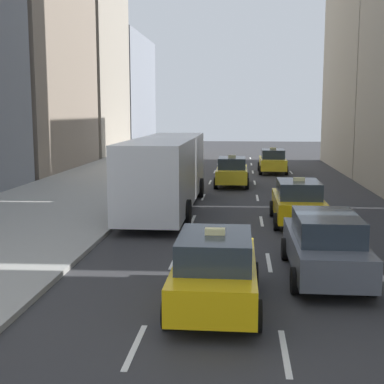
{
  "coord_description": "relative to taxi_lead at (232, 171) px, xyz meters",
  "views": [
    {
      "loc": [
        1.75,
        -1.4,
        4.39
      ],
      "look_at": [
        0.15,
        15.83,
        1.79
      ],
      "focal_mm": 50.0,
      "sensor_mm": 36.0,
      "label": 1
    }
  ],
  "objects": [
    {
      "name": "lane_markings",
      "position": [
        1.4,
        -7.38,
        -0.87
      ],
      "size": [
        5.72,
        56.0,
        0.01
      ],
      "color": "white",
      "rests_on": "ground"
    },
    {
      "name": "taxi_fourth",
      "position": [
        0.0,
        -20.15,
        0.0
      ],
      "size": [
        2.02,
        4.4,
        1.87
      ],
      "color": "yellow",
      "rests_on": "ground"
    },
    {
      "name": "taxi_third",
      "position": [
        2.8,
        -10.67,
        0.0
      ],
      "size": [
        2.02,
        4.4,
        1.87
      ],
      "color": "yellow",
      "rests_on": "ground"
    },
    {
      "name": "sedan_black_near",
      "position": [
        2.8,
        -17.64,
        0.01
      ],
      "size": [
        2.02,
        4.92,
        1.75
      ],
      "color": "#565B66",
      "rests_on": "ground"
    },
    {
      "name": "taxi_lead",
      "position": [
        0.0,
        0.0,
        0.0
      ],
      "size": [
        2.02,
        4.4,
        1.87
      ],
      "color": "yellow",
      "rests_on": "ground"
    },
    {
      "name": "taxi_second",
      "position": [
        2.8,
        7.16,
        0.0
      ],
      "size": [
        2.02,
        4.4,
        1.87
      ],
      "color": "yellow",
      "rests_on": "ground"
    },
    {
      "name": "sidewalk_left",
      "position": [
        -8.2,
        -3.38,
        -0.81
      ],
      "size": [
        8.0,
        66.0,
        0.15
      ],
      "primitive_type": "cube",
      "color": "#9E9E99",
      "rests_on": "ground"
    },
    {
      "name": "city_bus",
      "position": [
        -2.81,
        -8.07,
        0.91
      ],
      "size": [
        2.8,
        11.61,
        3.25
      ],
      "color": "silver",
      "rests_on": "ground"
    }
  ]
}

